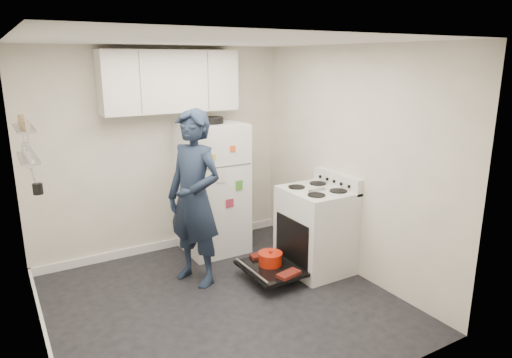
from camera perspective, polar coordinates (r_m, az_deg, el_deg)
room at (r=4.25m, az=-5.15°, el=-0.85°), size 3.21×3.21×2.51m
electric_range at (r=5.24m, az=7.37°, el=-6.40°), size 0.66×0.76×1.10m
open_oven_door at (r=5.06m, az=1.85°, el=-10.62°), size 0.55×0.71×0.21m
refrigerator at (r=5.65m, az=-5.44°, el=-1.09°), size 0.72×0.74×1.68m
upper_cabinets at (r=5.45m, az=-10.66°, el=11.91°), size 1.60×0.33×0.70m
wall_shelf_rack at (r=4.23m, az=-26.76°, el=4.02°), size 0.14×0.60×0.61m
person at (r=4.81m, az=-7.72°, el=-2.46°), size 0.69×0.80×1.87m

